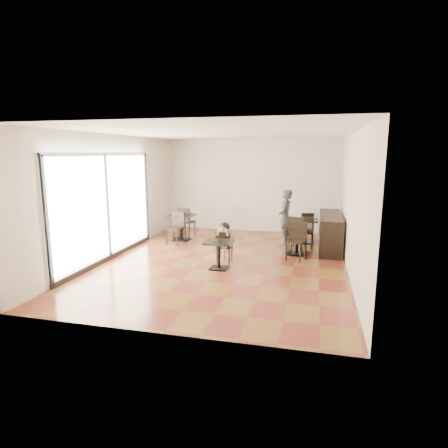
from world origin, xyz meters
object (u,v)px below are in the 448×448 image
(child_chair, at_px, (224,247))
(cafe_table_mid, at_px, (297,240))
(chair_left_a, at_px, (187,222))
(cafe_table_left, at_px, (181,227))
(chair_left_b, at_px, (175,228))
(cafe_table_back, at_px, (306,231))
(child_table, at_px, (219,255))
(adult_patron, at_px, (285,217))
(child, at_px, (224,243))
(chair_mid_b, at_px, (296,241))
(chair_back_a, at_px, (308,226))
(chair_back_b, at_px, (307,233))
(chair_mid_a, at_px, (298,233))

(child_chair, height_order, cafe_table_mid, child_chair)
(child_chair, relative_size, chair_left_a, 0.84)
(cafe_table_left, relative_size, chair_left_b, 0.83)
(cafe_table_back, bearing_deg, child_table, -121.27)
(adult_patron, xyz_separation_m, chair_left_a, (-3.24, 0.31, -0.35))
(child, height_order, chair_mid_b, child)
(chair_mid_b, distance_m, chair_left_a, 4.16)
(chair_back_a, xyz_separation_m, chair_back_b, (0.00, -1.10, 0.00))
(cafe_table_left, xyz_separation_m, chair_left_a, (0.00, 0.55, 0.08))
(cafe_table_back, bearing_deg, cafe_table_left, -172.05)
(chair_mid_a, bearing_deg, chair_left_b, 19.78)
(chair_left_a, distance_m, chair_back_b, 3.93)
(cafe_table_mid, height_order, chair_back_a, chair_back_a)
(chair_mid_b, bearing_deg, chair_left_a, 167.88)
(cafe_table_left, xyz_separation_m, cafe_table_back, (3.86, 0.54, -0.04))
(child_chair, relative_size, cafe_table_back, 1.12)
(child_chair, distance_m, chair_mid_a, 2.48)
(child_table, relative_size, cafe_table_back, 0.93)
(chair_left_a, xyz_separation_m, chair_back_a, (3.89, 0.54, -0.05))
(child_chair, height_order, chair_back_a, chair_back_a)
(cafe_table_back, height_order, chair_left_b, chair_left_b)
(chair_left_a, bearing_deg, cafe_table_left, 100.99)
(child_table, bearing_deg, chair_left_b, 132.41)
(cafe_table_left, distance_m, cafe_table_back, 3.90)
(cafe_table_mid, xyz_separation_m, chair_mid_b, (0.00, -0.55, 0.08))
(child, xyz_separation_m, chair_mid_a, (1.73, 1.77, -0.03))
(adult_patron, xyz_separation_m, cafe_table_mid, (0.42, -1.12, -0.43))
(chair_mid_b, bearing_deg, cafe_table_left, 174.97)
(child_chair, distance_m, child, 0.11)
(chair_mid_b, height_order, chair_left_a, chair_mid_b)
(child_chair, relative_size, adult_patron, 0.49)
(chair_mid_a, bearing_deg, chair_back_b, -110.22)
(child, bearing_deg, chair_left_b, 141.06)
(child, height_order, chair_back_a, child)
(child_table, bearing_deg, cafe_table_left, 125.91)
(child_table, xyz_separation_m, cafe_table_back, (1.94, 3.19, 0.02))
(cafe_table_left, xyz_separation_m, chair_back_a, (3.89, 1.09, 0.03))
(chair_back_a, bearing_deg, chair_mid_b, 87.12)
(child, distance_m, cafe_table_back, 3.28)
(chair_mid_a, bearing_deg, chair_back_a, -83.10)
(cafe_table_left, distance_m, chair_mid_a, 3.67)
(child_chair, xyz_separation_m, chair_mid_b, (1.73, 0.67, 0.08))
(child_table, xyz_separation_m, chair_left_b, (-1.92, 2.10, 0.15))
(chair_mid_b, bearing_deg, cafe_table_mid, 106.31)
(child, xyz_separation_m, chair_back_b, (1.97, 2.09, -0.08))
(adult_patron, distance_m, chair_back_a, 1.14)
(cafe_table_mid, height_order, cafe_table_back, cafe_table_mid)
(chair_mid_b, bearing_deg, chair_left_b, -177.20)
(cafe_table_mid, relative_size, chair_back_b, 0.93)
(chair_mid_a, bearing_deg, cafe_table_left, 11.18)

